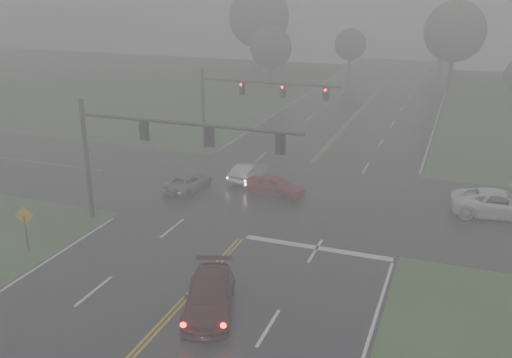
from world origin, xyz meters
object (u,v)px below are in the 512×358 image
at_px(sedan_red, 275,195).
at_px(sedan_silver, 249,181).
at_px(car_grey, 189,190).
at_px(pickup_white, 498,216).
at_px(signal_gantry_far, 243,96).
at_px(signal_gantry_near, 147,142).
at_px(sedan_maroon, 210,311).

bearing_deg(sedan_red, sedan_silver, 60.27).
bearing_deg(car_grey, sedan_red, -162.94).
bearing_deg(pickup_white, signal_gantry_far, 63.98).
relative_size(sedan_silver, signal_gantry_far, 0.33).
bearing_deg(pickup_white, sedan_silver, 81.51).
relative_size(sedan_red, sedan_silver, 1.03).
bearing_deg(car_grey, sedan_silver, -127.34).
bearing_deg(car_grey, signal_gantry_far, -84.29).
bearing_deg(car_grey, pickup_white, -166.10).
bearing_deg(signal_gantry_near, pickup_white, 24.44).
bearing_deg(signal_gantry_far, pickup_white, -20.38).
xyz_separation_m(car_grey, signal_gantry_near, (0.80, -6.59, 5.35)).
xyz_separation_m(sedan_red, pickup_white, (14.65, 1.43, 0.00)).
bearing_deg(pickup_white, sedan_maroon, 136.94).
xyz_separation_m(sedan_red, sedan_silver, (-2.91, 2.30, 0.00)).
height_order(pickup_white, signal_gantry_far, signal_gantry_far).
bearing_deg(sedan_silver, signal_gantry_far, -58.55).
distance_m(sedan_silver, pickup_white, 17.59).
height_order(sedan_maroon, sedan_silver, sedan_maroon).
xyz_separation_m(sedan_maroon, sedan_red, (-1.92, 15.21, 0.00)).
height_order(sedan_red, signal_gantry_near, signal_gantry_near).
relative_size(sedan_maroon, pickup_white, 0.87).
relative_size(pickup_white, signal_gantry_near, 0.43).
relative_size(signal_gantry_near, signal_gantry_far, 1.14).
xyz_separation_m(sedan_red, car_grey, (-6.25, -1.11, 0.00)).
distance_m(sedan_red, signal_gantry_near, 10.85).
height_order(sedan_silver, signal_gantry_near, signal_gantry_near).
distance_m(sedan_maroon, sedan_red, 15.33).
bearing_deg(car_grey, sedan_maroon, 127.07).
xyz_separation_m(sedan_silver, signal_gantry_near, (-2.54, -10.01, 5.35)).
distance_m(car_grey, signal_gantry_near, 8.53).
bearing_deg(sedan_silver, sedan_red, 148.57).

